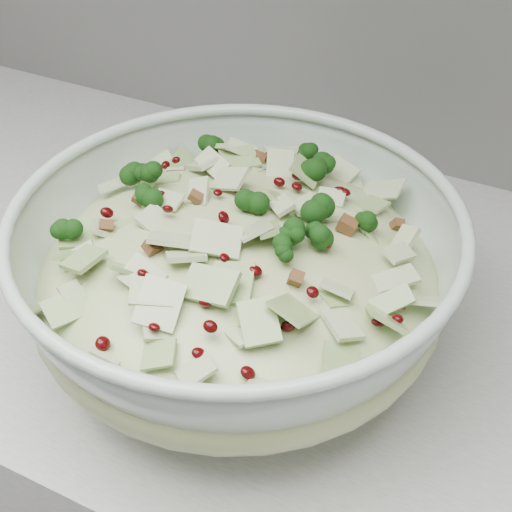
# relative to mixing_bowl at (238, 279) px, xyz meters

# --- Properties ---
(counter) EXTENTS (3.60, 0.60, 0.90)m
(counter) POSITION_rel_mixing_bowl_xyz_m (-0.15, 0.10, -0.53)
(counter) COLOR silver
(counter) RESTS_ON floor
(mixing_bowl) EXTENTS (0.48, 0.48, 0.15)m
(mixing_bowl) POSITION_rel_mixing_bowl_xyz_m (0.00, 0.00, 0.00)
(mixing_bowl) COLOR #ADBFB2
(mixing_bowl) RESTS_ON counter
(salad) EXTENTS (0.40, 0.40, 0.15)m
(salad) POSITION_rel_mixing_bowl_xyz_m (0.00, 0.00, 0.02)
(salad) COLOR #B7C284
(salad) RESTS_ON mixing_bowl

